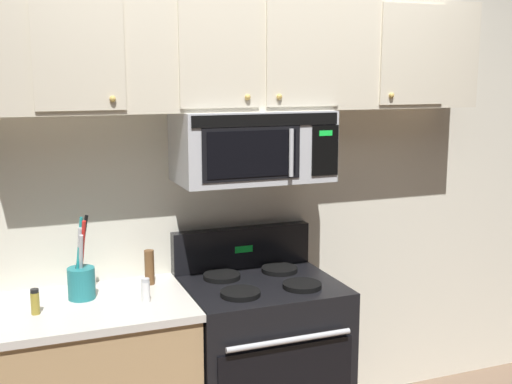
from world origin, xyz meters
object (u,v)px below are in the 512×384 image
(salt_shaker, at_px, (146,290))
(stove_range, at_px, (261,364))
(pepper_mill, at_px, (149,267))
(spice_jar, at_px, (35,302))
(over_range_microwave, at_px, (252,146))
(utensil_crock_teal, at_px, (81,278))

(salt_shaker, bearing_deg, stove_range, 6.52)
(pepper_mill, bearing_deg, spice_jar, -157.74)
(over_range_microwave, height_order, pepper_mill, over_range_microwave)
(stove_range, relative_size, pepper_mill, 6.49)
(stove_range, bearing_deg, over_range_microwave, 90.14)
(over_range_microwave, bearing_deg, utensil_crock_teal, -178.04)
(utensil_crock_teal, xyz_separation_m, spice_jar, (-0.21, -0.13, -0.04))
(salt_shaker, xyz_separation_m, spice_jar, (-0.48, 0.02, 0.00))
(stove_range, height_order, pepper_mill, stove_range)
(over_range_microwave, bearing_deg, pepper_mill, 172.98)
(stove_range, xyz_separation_m, pepper_mill, (-0.52, 0.18, 0.52))
(utensil_crock_teal, bearing_deg, stove_range, -5.80)
(over_range_microwave, relative_size, salt_shaker, 6.79)
(salt_shaker, bearing_deg, over_range_microwave, 17.30)
(over_range_microwave, relative_size, spice_jar, 6.70)
(stove_range, distance_m, utensil_crock_teal, 1.01)
(utensil_crock_teal, distance_m, salt_shaker, 0.31)
(salt_shaker, relative_size, pepper_mill, 0.65)
(salt_shaker, bearing_deg, pepper_mill, 74.20)
(stove_range, height_order, over_range_microwave, over_range_microwave)
(over_range_microwave, bearing_deg, spice_jar, -171.49)
(utensil_crock_teal, bearing_deg, salt_shaker, -30.14)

